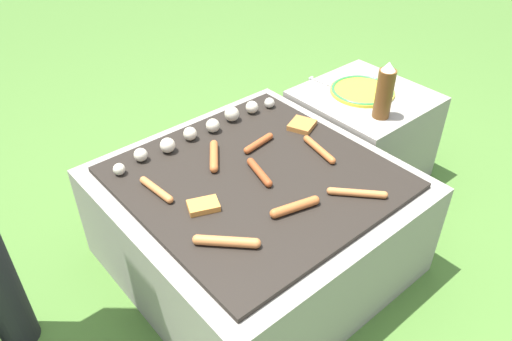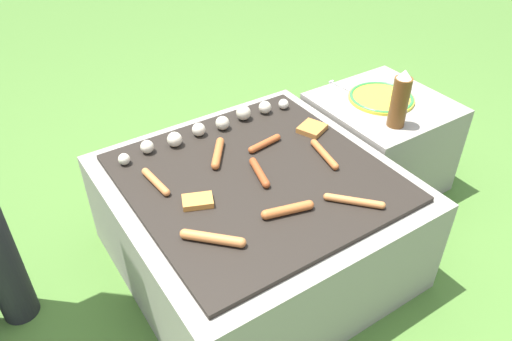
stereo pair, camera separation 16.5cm
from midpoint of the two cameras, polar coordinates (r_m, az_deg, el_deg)
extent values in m
plane|color=#47702D|center=(1.93, -2.47, -10.21)|extent=(14.00, 14.00, 0.00)
cube|color=gray|center=(1.80, -2.64, -6.01)|extent=(0.92, 0.92, 0.39)
cube|color=black|center=(1.66, -2.83, -0.90)|extent=(0.81, 0.81, 0.02)
cube|color=gray|center=(2.27, 9.83, 3.97)|extent=(0.50, 0.50, 0.41)
cylinder|color=#C6753D|center=(1.63, -14.20, -2.24)|extent=(0.04, 0.14, 0.02)
sphere|color=#C6753D|center=(1.58, -12.80, -3.38)|extent=(0.02, 0.02, 0.02)
sphere|color=#C6753D|center=(1.68, -15.50, -1.16)|extent=(0.02, 0.02, 0.02)
cylinder|color=#B7602D|center=(1.76, 4.59, 2.32)|extent=(0.06, 0.16, 0.02)
sphere|color=#B7602D|center=(1.71, 6.01, 1.01)|extent=(0.02, 0.02, 0.02)
sphere|color=#B7602D|center=(1.82, 3.25, 3.56)|extent=(0.02, 0.02, 0.02)
cylinder|color=#B7602D|center=(1.51, 1.38, -4.30)|extent=(0.14, 0.06, 0.03)
sphere|color=#B7602D|center=(1.49, -1.04, -5.07)|extent=(0.03, 0.03, 0.03)
sphere|color=#B7602D|center=(1.54, 3.72, -3.54)|extent=(0.03, 0.03, 0.03)
cylinder|color=#93421E|center=(1.65, -2.47, -0.30)|extent=(0.06, 0.14, 0.03)
sphere|color=#93421E|center=(1.60, -1.49, -1.61)|extent=(0.03, 0.03, 0.03)
sphere|color=#93421E|center=(1.70, -3.39, 0.93)|extent=(0.03, 0.03, 0.03)
cylinder|color=#A34C23|center=(1.79, -2.33, 3.05)|extent=(0.13, 0.04, 0.02)
sphere|color=#A34C23|center=(1.76, -3.72, 2.21)|extent=(0.02, 0.02, 0.02)
sphere|color=#A34C23|center=(1.83, -0.99, 3.87)|extent=(0.02, 0.02, 0.02)
cylinder|color=#C6753D|center=(1.59, 8.60, -2.67)|extent=(0.13, 0.14, 0.02)
sphere|color=#C6753D|center=(1.58, 5.57, -2.45)|extent=(0.02, 0.02, 0.02)
sphere|color=#C6753D|center=(1.59, 11.62, -2.87)|extent=(0.02, 0.02, 0.02)
cylinder|color=#C6753D|center=(1.42, -6.76, -8.20)|extent=(0.14, 0.14, 0.03)
sphere|color=#C6753D|center=(1.43, -10.05, -7.93)|extent=(0.03, 0.03, 0.03)
sphere|color=#C6753D|center=(1.40, -3.40, -8.45)|extent=(0.03, 0.03, 0.03)
cylinder|color=#B7602D|center=(1.74, -7.55, 1.56)|extent=(0.11, 0.14, 0.03)
sphere|color=#B7602D|center=(1.68, -7.64, 0.11)|extent=(0.03, 0.03, 0.03)
sphere|color=#B7602D|center=(1.80, -7.46, 2.92)|extent=(0.03, 0.03, 0.03)
cube|color=#D18438|center=(1.54, -9.09, -4.12)|extent=(0.11, 0.10, 0.02)
cube|color=#B27033|center=(1.90, 2.81, 5.13)|extent=(0.12, 0.12, 0.02)
sphere|color=beige|center=(1.74, -18.03, 0.05)|extent=(0.04, 0.04, 0.04)
sphere|color=beige|center=(1.78, -15.65, 1.64)|extent=(0.05, 0.05, 0.05)
sphere|color=beige|center=(1.80, -12.67, 2.74)|extent=(0.05, 0.05, 0.05)
sphere|color=beige|center=(1.85, -10.09, 4.08)|extent=(0.05, 0.05, 0.05)
sphere|color=beige|center=(1.88, -7.47, 5.04)|extent=(0.05, 0.05, 0.05)
sphere|color=beige|center=(1.94, -5.22, 6.38)|extent=(0.06, 0.06, 0.06)
sphere|color=beige|center=(1.99, -2.85, 7.17)|extent=(0.05, 0.05, 0.05)
sphere|color=silver|center=(2.03, -0.79, 7.68)|extent=(0.04, 0.04, 0.04)
cylinder|color=yellow|center=(2.17, 9.92, 8.85)|extent=(0.27, 0.27, 0.01)
torus|color=#338C3F|center=(2.17, 9.93, 8.96)|extent=(0.26, 0.26, 0.01)
cylinder|color=brown|center=(1.97, 12.11, 8.47)|extent=(0.07, 0.07, 0.20)
cone|color=white|center=(1.92, 12.56, 11.49)|extent=(0.05, 0.05, 0.03)
cylinder|color=silver|center=(2.22, 5.85, 9.77)|extent=(0.03, 0.16, 0.01)
cube|color=silver|center=(2.26, 4.20, 10.43)|extent=(0.02, 0.01, 0.01)
camera|label=1|loc=(0.08, -92.86, -2.16)|focal=35.00mm
camera|label=2|loc=(0.08, 87.14, 2.16)|focal=35.00mm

